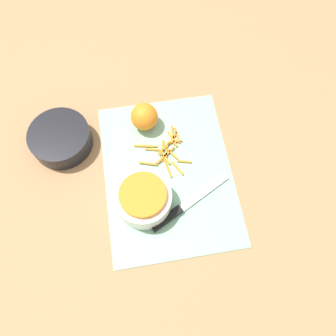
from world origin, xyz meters
name	(u,v)px	position (x,y,z in m)	size (l,w,h in m)	color
ground_plane	(168,173)	(0.00, 0.00, 0.00)	(4.00, 4.00, 0.00)	#9E754C
cutting_board	(168,173)	(0.00, 0.00, 0.00)	(0.47, 0.35, 0.01)	#84B793
bowl_speckled	(144,199)	(-0.08, 0.08, 0.04)	(0.15, 0.15, 0.08)	silver
bowl_dark	(61,139)	(0.14, 0.28, 0.03)	(0.17, 0.17, 0.06)	black
knife	(177,211)	(-0.12, 0.00, 0.01)	(0.14, 0.23, 0.02)	black
orange_left	(144,117)	(0.16, 0.04, 0.05)	(0.08, 0.08, 0.08)	orange
peel_pile	(167,150)	(0.07, -0.01, 0.01)	(0.16, 0.15, 0.01)	orange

